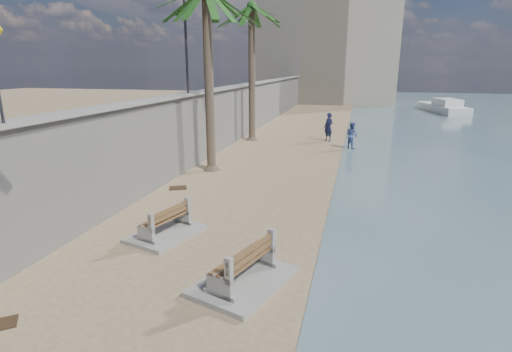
{
  "coord_description": "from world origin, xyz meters",
  "views": [
    {
      "loc": [
        2.8,
        -5.82,
        4.87
      ],
      "look_at": [
        -0.5,
        7.0,
        1.2
      ],
      "focal_mm": 28.0,
      "sensor_mm": 36.0,
      "label": 1
    }
  ],
  "objects_px": {
    "yacht_far": "(442,109)",
    "bench_far": "(165,223)",
    "person_a": "(329,125)",
    "bench_near": "(243,267)",
    "person_b": "(352,134)",
    "palm_back": "(252,9)"
  },
  "relations": [
    {
      "from": "bench_far",
      "to": "palm_back",
      "type": "distance_m",
      "value": 17.78
    },
    {
      "from": "bench_far",
      "to": "yacht_far",
      "type": "xyz_separation_m",
      "value": [
        13.99,
        37.3,
        -0.04
      ]
    },
    {
      "from": "bench_near",
      "to": "person_b",
      "type": "bearing_deg",
      "value": 83.23
    },
    {
      "from": "person_a",
      "to": "person_b",
      "type": "distance_m",
      "value": 2.63
    },
    {
      "from": "palm_back",
      "to": "person_a",
      "type": "height_order",
      "value": "palm_back"
    },
    {
      "from": "yacht_far",
      "to": "person_a",
      "type": "bearing_deg",
      "value": 139.4
    },
    {
      "from": "person_b",
      "to": "person_a",
      "type": "bearing_deg",
      "value": -9.5
    },
    {
      "from": "bench_near",
      "to": "bench_far",
      "type": "bearing_deg",
      "value": 145.59
    },
    {
      "from": "person_a",
      "to": "person_b",
      "type": "relative_size",
      "value": 1.21
    },
    {
      "from": "bench_near",
      "to": "person_a",
      "type": "bearing_deg",
      "value": 88.68
    },
    {
      "from": "bench_far",
      "to": "person_a",
      "type": "bearing_deg",
      "value": 78.5
    },
    {
      "from": "bench_far",
      "to": "person_b",
      "type": "xyz_separation_m",
      "value": [
        4.96,
        14.67,
        0.49
      ]
    },
    {
      "from": "bench_far",
      "to": "person_b",
      "type": "height_order",
      "value": "person_b"
    },
    {
      "from": "yacht_far",
      "to": "bench_near",
      "type": "bearing_deg",
      "value": 151.03
    },
    {
      "from": "yacht_far",
      "to": "bench_far",
      "type": "bearing_deg",
      "value": 146.11
    },
    {
      "from": "bench_near",
      "to": "person_a",
      "type": "distance_m",
      "value": 18.84
    },
    {
      "from": "person_a",
      "to": "person_b",
      "type": "xyz_separation_m",
      "value": [
        1.55,
        -2.12,
        -0.19
      ]
    },
    {
      "from": "bench_near",
      "to": "palm_back",
      "type": "bearing_deg",
      "value": 104.35
    },
    {
      "from": "bench_far",
      "to": "yacht_far",
      "type": "height_order",
      "value": "yacht_far"
    },
    {
      "from": "palm_back",
      "to": "yacht_far",
      "type": "bearing_deg",
      "value": 53.99
    },
    {
      "from": "person_b",
      "to": "palm_back",
      "type": "bearing_deg",
      "value": 33.97
    },
    {
      "from": "person_a",
      "to": "yacht_far",
      "type": "xyz_separation_m",
      "value": [
        10.57,
        20.51,
        -0.72
      ]
    }
  ]
}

